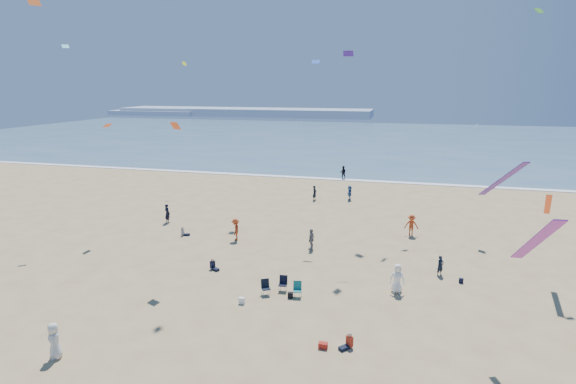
# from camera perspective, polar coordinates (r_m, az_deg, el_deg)

# --- Properties ---
(ground) EXTENTS (220.00, 220.00, 0.00)m
(ground) POSITION_cam_1_polar(r_m,az_deg,el_deg) (22.97, -10.65, -21.39)
(ground) COLOR tan
(ground) RESTS_ON ground
(ocean) EXTENTS (220.00, 100.00, 0.06)m
(ocean) POSITION_cam_1_polar(r_m,az_deg,el_deg) (112.98, 10.26, 6.60)
(ocean) COLOR #476B84
(ocean) RESTS_ON ground
(surf_line) EXTENTS (220.00, 1.20, 0.08)m
(surf_line) POSITION_cam_1_polar(r_m,az_deg,el_deg) (63.82, 6.65, 1.59)
(surf_line) COLOR white
(surf_line) RESTS_ON ground
(headland_far) EXTENTS (110.00, 20.00, 3.20)m
(headland_far) POSITION_cam_1_polar(r_m,az_deg,el_deg) (199.38, -5.60, 10.07)
(headland_far) COLOR #7A8EA8
(headland_far) RESTS_ON ground
(headland_near) EXTENTS (40.00, 14.00, 2.00)m
(headland_near) POSITION_cam_1_polar(r_m,az_deg,el_deg) (212.14, -16.42, 9.63)
(headland_near) COLOR #7A8EA8
(headland_near) RESTS_ON ground
(standing_flyers) EXTENTS (36.12, 51.81, 1.92)m
(standing_flyers) POSITION_cam_1_polar(r_m,az_deg,el_deg) (35.01, 6.99, -6.95)
(standing_flyers) COLOR #A53817
(standing_flyers) RESTS_ON ground
(seated_group) EXTENTS (18.96, 26.08, 0.84)m
(seated_group) POSITION_cam_1_polar(r_m,az_deg,el_deg) (25.13, -5.19, -16.74)
(seated_group) COLOR white
(seated_group) RESTS_ON ground
(chair_cluster) EXTENTS (2.76, 1.54, 1.00)m
(chair_cluster) POSITION_cam_1_polar(r_m,az_deg,el_deg) (29.19, -0.78, -11.99)
(chair_cluster) COLOR black
(chair_cluster) RESTS_ON ground
(white_tote) EXTENTS (0.35, 0.20, 0.40)m
(white_tote) POSITION_cam_1_polar(r_m,az_deg,el_deg) (28.34, -5.89, -13.56)
(white_tote) COLOR white
(white_tote) RESTS_ON ground
(black_backpack) EXTENTS (0.30, 0.22, 0.38)m
(black_backpack) POSITION_cam_1_polar(r_m,az_deg,el_deg) (28.87, 0.30, -12.97)
(black_backpack) COLOR black
(black_backpack) RESTS_ON ground
(cooler) EXTENTS (0.45, 0.30, 0.30)m
(cooler) POSITION_cam_1_polar(r_m,az_deg,el_deg) (24.14, 4.47, -18.86)
(cooler) COLOR #A22017
(cooler) RESTS_ON ground
(navy_bag) EXTENTS (0.28, 0.18, 0.34)m
(navy_bag) POSITION_cam_1_polar(r_m,az_deg,el_deg) (33.01, 21.12, -10.45)
(navy_bag) COLOR black
(navy_bag) RESTS_ON ground
(kites_aloft) EXTENTS (38.17, 47.28, 27.74)m
(kites_aloft) POSITION_cam_1_polar(r_m,az_deg,el_deg) (30.23, 13.30, 14.19)
(kites_aloft) COLOR orange
(kites_aloft) RESTS_ON ground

